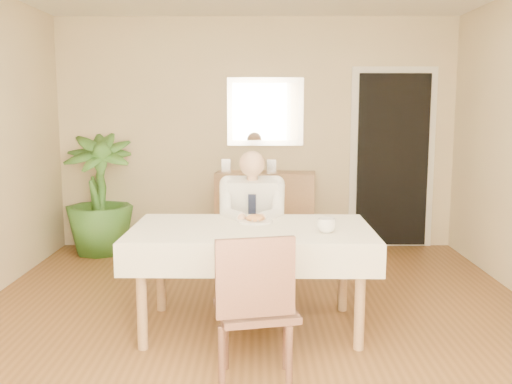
{
  "coord_description": "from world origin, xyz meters",
  "views": [
    {
      "loc": [
        0.01,
        -4.01,
        1.6
      ],
      "look_at": [
        0.0,
        0.35,
        0.95
      ],
      "focal_mm": 40.0,
      "sensor_mm": 36.0,
      "label": 1
    }
  ],
  "objects_px": {
    "chair_near": "(255,303)",
    "seated_man": "(252,219)",
    "chair_far": "(252,239)",
    "coffee_mug": "(327,226)",
    "sideboard": "(265,211)",
    "dining_table": "(251,239)",
    "potted_palm": "(99,194)"
  },
  "relations": [
    {
      "from": "sideboard",
      "to": "coffee_mug",
      "type": "bearing_deg",
      "value": -75.47
    },
    {
      "from": "seated_man",
      "to": "coffee_mug",
      "type": "height_order",
      "value": "seated_man"
    },
    {
      "from": "seated_man",
      "to": "potted_palm",
      "type": "xyz_separation_m",
      "value": [
        -1.69,
        1.58,
        -0.03
      ]
    },
    {
      "from": "chair_far",
      "to": "sideboard",
      "type": "distance_m",
      "value": 1.49
    },
    {
      "from": "coffee_mug",
      "to": "potted_palm",
      "type": "bearing_deg",
      "value": 133.2
    },
    {
      "from": "chair_near",
      "to": "seated_man",
      "type": "relative_size",
      "value": 0.74
    },
    {
      "from": "dining_table",
      "to": "seated_man",
      "type": "xyz_separation_m",
      "value": [
        0.0,
        0.59,
        0.02
      ]
    },
    {
      "from": "chair_near",
      "to": "chair_far",
      "type": "bearing_deg",
      "value": 78.7
    },
    {
      "from": "dining_table",
      "to": "coffee_mug",
      "type": "height_order",
      "value": "coffee_mug"
    },
    {
      "from": "chair_near",
      "to": "potted_palm",
      "type": "distance_m",
      "value": 3.55
    },
    {
      "from": "chair_far",
      "to": "chair_near",
      "type": "distance_m",
      "value": 1.8
    },
    {
      "from": "coffee_mug",
      "to": "potted_palm",
      "type": "xyz_separation_m",
      "value": [
        -2.21,
        2.35,
        -0.14
      ]
    },
    {
      "from": "seated_man",
      "to": "sideboard",
      "type": "xyz_separation_m",
      "value": [
        0.13,
        1.76,
        -0.25
      ]
    },
    {
      "from": "chair_far",
      "to": "coffee_mug",
      "type": "distance_m",
      "value": 1.22
    },
    {
      "from": "dining_table",
      "to": "coffee_mug",
      "type": "bearing_deg",
      "value": -18.33
    },
    {
      "from": "dining_table",
      "to": "chair_near",
      "type": "height_order",
      "value": "chair_near"
    },
    {
      "from": "sideboard",
      "to": "seated_man",
      "type": "bearing_deg",
      "value": -88.39
    },
    {
      "from": "sideboard",
      "to": "dining_table",
      "type": "bearing_deg",
      "value": -87.3
    },
    {
      "from": "chair_near",
      "to": "potted_palm",
      "type": "bearing_deg",
      "value": 106.74
    },
    {
      "from": "coffee_mug",
      "to": "potted_palm",
      "type": "height_order",
      "value": "potted_palm"
    },
    {
      "from": "dining_table",
      "to": "potted_palm",
      "type": "height_order",
      "value": "potted_palm"
    },
    {
      "from": "chair_far",
      "to": "coffee_mug",
      "type": "relative_size",
      "value": 6.63
    },
    {
      "from": "chair_far",
      "to": "seated_man",
      "type": "distance_m",
      "value": 0.36
    },
    {
      "from": "chair_near",
      "to": "seated_man",
      "type": "bearing_deg",
      "value": 78.89
    },
    {
      "from": "coffee_mug",
      "to": "sideboard",
      "type": "bearing_deg",
      "value": 98.57
    },
    {
      "from": "dining_table",
      "to": "coffee_mug",
      "type": "xyz_separation_m",
      "value": [
        0.52,
        -0.18,
        0.13
      ]
    },
    {
      "from": "dining_table",
      "to": "sideboard",
      "type": "bearing_deg",
      "value": 87.42
    },
    {
      "from": "dining_table",
      "to": "coffee_mug",
      "type": "distance_m",
      "value": 0.56
    },
    {
      "from": "chair_far",
      "to": "seated_man",
      "type": "relative_size",
      "value": 0.67
    },
    {
      "from": "chair_near",
      "to": "coffee_mug",
      "type": "relative_size",
      "value": 7.29
    },
    {
      "from": "dining_table",
      "to": "chair_near",
      "type": "distance_m",
      "value": 0.94
    },
    {
      "from": "sideboard",
      "to": "potted_palm",
      "type": "xyz_separation_m",
      "value": [
        -1.83,
        -0.18,
        0.22
      ]
    }
  ]
}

